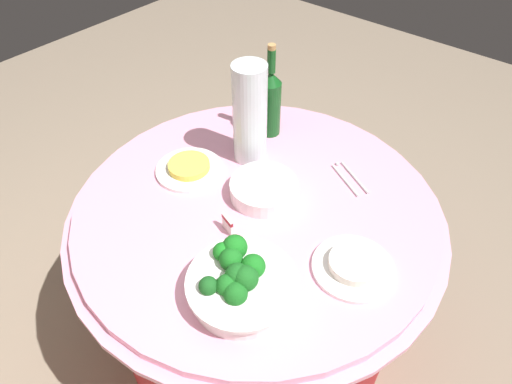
% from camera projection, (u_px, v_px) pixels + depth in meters
% --- Properties ---
extents(ground_plane, '(6.00, 6.00, 0.00)m').
position_uv_depth(ground_plane, '(256.00, 329.00, 1.90)').
color(ground_plane, gray).
extents(buffet_table, '(1.16, 1.16, 0.74)m').
position_uv_depth(buffet_table, '(256.00, 275.00, 1.65)').
color(buffet_table, maroon).
rests_on(buffet_table, ground_plane).
extents(broccoli_bowl, '(0.28, 0.28, 0.11)m').
position_uv_depth(broccoli_bowl, '(240.00, 281.00, 1.13)').
color(broccoli_bowl, white).
rests_on(broccoli_bowl, buffet_table).
extents(plate_stack, '(0.21, 0.21, 0.05)m').
position_uv_depth(plate_stack, '(264.00, 189.00, 1.40)').
color(plate_stack, white).
rests_on(plate_stack, buffet_table).
extents(wine_bottle, '(0.07, 0.07, 0.34)m').
position_uv_depth(wine_bottle, '(270.00, 101.00, 1.57)').
color(wine_bottle, '#134D1A').
rests_on(wine_bottle, buffet_table).
extents(decorative_fruit_vase, '(0.11, 0.11, 0.34)m').
position_uv_depth(decorative_fruit_vase, '(250.00, 120.00, 1.46)').
color(decorative_fruit_vase, silver).
rests_on(decorative_fruit_vase, buffet_table).
extents(serving_tongs, '(0.16, 0.11, 0.01)m').
position_uv_depth(serving_tongs, '(349.00, 177.00, 1.47)').
color(serving_tongs, silver).
rests_on(serving_tongs, buffet_table).
extents(food_plate_fried_egg, '(0.22, 0.22, 0.03)m').
position_uv_depth(food_plate_fried_egg, '(189.00, 168.00, 1.49)').
color(food_plate_fried_egg, white).
rests_on(food_plate_fried_egg, buffet_table).
extents(food_plate_rice, '(0.22, 0.22, 0.04)m').
position_uv_depth(food_plate_rice, '(353.00, 266.00, 1.21)').
color(food_plate_rice, white).
rests_on(food_plate_rice, buffet_table).
extents(label_placard_front, '(0.05, 0.02, 0.05)m').
position_uv_depth(label_placard_front, '(228.00, 224.00, 1.29)').
color(label_placard_front, white).
rests_on(label_placard_front, buffet_table).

